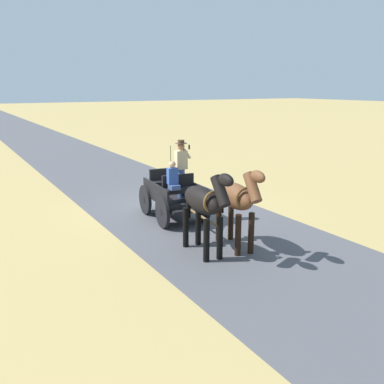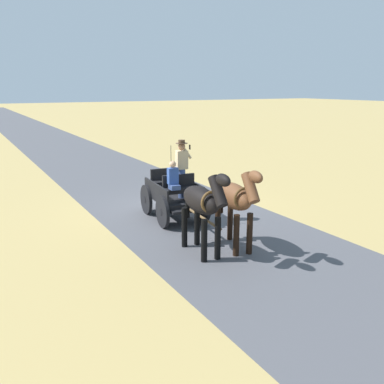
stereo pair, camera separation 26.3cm
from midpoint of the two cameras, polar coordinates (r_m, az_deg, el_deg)
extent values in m
plane|color=tan|center=(14.64, -1.99, -2.16)|extent=(200.00, 200.00, 0.00)
cube|color=#4C4C51|center=(14.64, -1.99, -2.14)|extent=(5.36, 160.00, 0.01)
cube|color=black|center=(13.41, -1.92, -0.75)|extent=(1.39, 2.30, 0.12)
cube|color=black|center=(13.56, 0.30, 0.65)|extent=(0.25, 2.09, 0.44)
cube|color=black|center=(13.14, -4.24, 0.18)|extent=(0.25, 2.09, 0.44)
cube|color=black|center=(12.35, 0.20, -2.51)|extent=(1.10, 0.34, 0.08)
cube|color=black|center=(14.54, -3.69, -0.33)|extent=(0.74, 0.26, 0.06)
cube|color=black|center=(12.77, -0.92, 0.27)|extent=(1.05, 0.45, 0.14)
cube|color=black|center=(12.88, -1.24, 1.40)|extent=(1.02, 0.17, 0.44)
cube|color=black|center=(13.76, -2.71, 1.26)|extent=(1.05, 0.45, 0.14)
cube|color=black|center=(13.88, -2.99, 2.30)|extent=(1.02, 0.17, 0.44)
cylinder|color=black|center=(13.03, 2.01, -2.00)|extent=(0.19, 0.97, 0.96)
cylinder|color=black|center=(13.03, 2.01, -2.00)|extent=(0.14, 0.22, 0.21)
cylinder|color=black|center=(12.54, -3.36, -2.66)|extent=(0.19, 0.97, 0.96)
cylinder|color=black|center=(12.54, -3.36, -2.66)|extent=(0.14, 0.22, 0.21)
cylinder|color=black|center=(14.38, -0.67, -0.46)|extent=(0.19, 0.97, 0.96)
cylinder|color=black|center=(14.38, -0.67, -0.46)|extent=(0.14, 0.22, 0.21)
cylinder|color=black|center=(13.94, -5.58, -1.00)|extent=(0.19, 0.97, 0.96)
cylinder|color=black|center=(13.94, -5.58, -1.00)|extent=(0.14, 0.22, 0.21)
cylinder|color=brown|center=(11.49, 2.20, -3.53)|extent=(0.25, 2.00, 0.07)
cylinder|color=black|center=(12.51, -2.20, 3.26)|extent=(0.02, 0.02, 1.30)
cylinder|color=#384C7F|center=(13.04, -0.79, 1.15)|extent=(0.22, 0.22, 0.90)
cube|color=tan|center=(12.90, -0.80, 4.32)|extent=(0.36, 0.25, 0.56)
sphere|color=#9E7051|center=(12.84, -0.81, 6.08)|extent=(0.22, 0.22, 0.22)
cylinder|color=#473323|center=(12.83, -0.81, 6.52)|extent=(0.36, 0.36, 0.01)
cylinder|color=#473323|center=(12.82, -0.81, 6.74)|extent=(0.20, 0.20, 0.10)
cylinder|color=tan|center=(12.91, 0.01, 5.13)|extent=(0.27, 0.10, 0.32)
cube|color=black|center=(12.89, 0.29, 6.01)|extent=(0.03, 0.07, 0.14)
cube|color=#384C7F|center=(12.54, -1.76, 0.67)|extent=(0.31, 0.34, 0.14)
cube|color=#2D4C99|center=(12.58, -1.98, 2.16)|extent=(0.32, 0.23, 0.48)
sphere|color=tan|center=(12.51, -1.99, 3.73)|extent=(0.20, 0.20, 0.20)
ellipsoid|color=brown|center=(10.81, 6.30, -0.54)|extent=(0.77, 1.62, 0.64)
cylinder|color=black|center=(10.68, 8.39, -5.53)|extent=(0.15, 0.15, 1.05)
cylinder|color=black|center=(10.52, 6.65, -5.79)|extent=(0.15, 0.15, 1.05)
cylinder|color=black|center=(11.59, 5.76, -3.87)|extent=(0.15, 0.15, 1.05)
cylinder|color=black|center=(11.44, 4.13, -4.08)|extent=(0.15, 0.15, 1.05)
cylinder|color=brown|center=(10.00, 8.56, 0.55)|extent=(0.35, 0.68, 0.73)
ellipsoid|color=brown|center=(9.75, 9.25, 2.00)|extent=(0.29, 0.57, 0.28)
cube|color=black|center=(10.01, 8.51, 0.78)|extent=(0.13, 0.51, 0.56)
cylinder|color=black|center=(11.53, 4.58, -1.13)|extent=(0.11, 0.11, 0.70)
torus|color=brown|center=(10.33, 7.69, -0.82)|extent=(0.55, 0.15, 0.55)
ellipsoid|color=black|center=(10.39, 1.88, -1.06)|extent=(0.64, 1.59, 0.64)
cylinder|color=black|center=(10.28, 4.18, -6.21)|extent=(0.15, 0.15, 1.05)
cylinder|color=black|center=(10.11, 2.39, -6.53)|extent=(0.15, 0.15, 1.05)
cylinder|color=black|center=(11.18, 1.36, -4.49)|extent=(0.15, 0.15, 1.05)
cylinder|color=black|center=(11.02, -0.32, -4.75)|extent=(0.15, 0.15, 1.05)
cylinder|color=black|center=(9.58, 4.26, 0.08)|extent=(0.29, 0.66, 0.73)
ellipsoid|color=black|center=(9.33, 4.98, 1.60)|extent=(0.25, 0.55, 0.28)
cube|color=black|center=(9.59, 4.21, 0.32)|extent=(0.09, 0.50, 0.56)
cylinder|color=black|center=(11.11, 0.08, -1.67)|extent=(0.11, 0.11, 0.70)
torus|color=brown|center=(9.91, 3.37, -1.34)|extent=(0.55, 0.10, 0.55)
camera|label=1|loc=(0.13, -89.39, 0.15)|focal=39.97mm
camera|label=2|loc=(0.13, 90.61, -0.15)|focal=39.97mm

